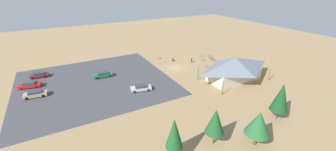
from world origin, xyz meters
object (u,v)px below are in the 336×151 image
object	(u,v)px
bicycle_green_edge_south	(203,60)
bicycle_blue_lone_east	(211,58)
bicycle_purple_by_bin	(219,66)
bicycle_black_yard_right	(213,60)
bicycle_teal_edge_north	(211,56)
bicycle_silver_near_sign	(203,56)
car_maroon_by_curb	(39,75)
bicycle_white_yard_left	(206,66)
bicycle_red_trailside	(228,65)
bicycle_orange_yard_front	(220,63)
car_red_end_stall	(30,85)
car_tan_aisle_side	(35,94)
bike_pavilion	(234,67)
trash_bin	(173,60)
lot_sign	(160,60)
pine_west	(174,133)
bicycle_yellow_lone_west	(234,67)
pine_east	(281,97)
car_silver_near_entry	(141,88)
visitor_by_pavilion	(192,60)
car_green_mid_lot	(103,75)
pine_center	(215,121)
pine_far_west	(259,123)

from	to	relation	value
bicycle_green_edge_south	bicycle_blue_lone_east	size ratio (longest dim) A/B	1.02
bicycle_purple_by_bin	bicycle_black_yard_right	size ratio (longest dim) A/B	1.00
bicycle_green_edge_south	bicycle_blue_lone_east	xyz separation A→B (m)	(-3.26, -0.08, -0.04)
bicycle_teal_edge_north	bicycle_silver_near_sign	bearing A→B (deg)	-42.73
car_maroon_by_curb	bicycle_purple_by_bin	bearing A→B (deg)	160.17
bicycle_white_yard_left	bicycle_red_trailside	distance (m)	6.73
bicycle_blue_lone_east	bicycle_orange_yard_front	xyz separation A→B (m)	(0.29, 4.58, 0.01)
bicycle_orange_yard_front	car_maroon_by_curb	distance (m)	49.90
bicycle_black_yard_right	bicycle_silver_near_sign	bearing A→B (deg)	-89.09
bicycle_green_edge_south	car_red_end_stall	xyz separation A→B (m)	(46.67, -4.69, 0.36)
car_tan_aisle_side	bicycle_orange_yard_front	bearing A→B (deg)	175.80
bike_pavilion	trash_bin	bearing A→B (deg)	-71.12
lot_sign	pine_west	world-z (taller)	pine_west
bicycle_yellow_lone_west	bicycle_blue_lone_east	bearing A→B (deg)	-82.48
pine_east	car_silver_near_entry	world-z (taller)	pine_east
bicycle_black_yard_right	visitor_by_pavilion	distance (m)	6.92
bicycle_orange_yard_front	bicycle_red_trailside	xyz separation A→B (m)	(-0.80, 2.81, 0.00)
bike_pavilion	bicycle_white_yard_left	bearing A→B (deg)	-85.49
bicycle_red_trailside	car_green_mid_lot	world-z (taller)	car_green_mid_lot
pine_center	bicycle_purple_by_bin	size ratio (longest dim) A/B	4.11
pine_west	bicycle_orange_yard_front	size ratio (longest dim) A/B	4.26
bicycle_orange_yard_front	bicycle_black_yard_right	world-z (taller)	bicycle_black_yard_right
bicycle_purple_by_bin	lot_sign	bearing A→B (deg)	-36.00
bicycle_yellow_lone_west	bicycle_red_trailside	distance (m)	1.78
trash_bin	bicycle_silver_near_sign	distance (m)	10.95
bicycle_red_trailside	visitor_by_pavilion	world-z (taller)	visitor_by_pavilion
bicycle_green_edge_south	bicycle_blue_lone_east	distance (m)	3.27
trash_bin	pine_far_west	size ratio (longest dim) A/B	0.15
lot_sign	bicycle_silver_near_sign	bearing A→B (deg)	178.55
pine_far_west	pine_west	world-z (taller)	pine_west
pine_center	car_tan_aisle_side	xyz separation A→B (m)	(24.37, -29.61, -3.33)
car_green_mid_lot	car_tan_aisle_side	size ratio (longest dim) A/B	1.00
bicycle_purple_by_bin	bicycle_red_trailside	size ratio (longest dim) A/B	0.92
bike_pavilion	bicycle_red_trailside	distance (m)	9.83
bicycle_teal_edge_north	bicycle_silver_near_sign	world-z (taller)	bicycle_silver_near_sign
bicycle_red_trailside	car_green_mid_lot	size ratio (longest dim) A/B	0.34
bicycle_blue_lone_east	bicycle_teal_edge_north	size ratio (longest dim) A/B	1.01
bicycle_silver_near_sign	car_maroon_by_curb	distance (m)	47.84
bicycle_green_edge_south	car_green_mid_lot	bearing A→B (deg)	-4.71
bicycle_purple_by_bin	bicycle_black_yard_right	xyz separation A→B (m)	(-1.76, -4.65, -0.00)
pine_east	bicycle_blue_lone_east	bearing A→B (deg)	-107.90
pine_east	bicycle_red_trailside	world-z (taller)	pine_east
pine_east	bicycle_silver_near_sign	world-z (taller)	pine_east
pine_west	bicycle_green_edge_south	world-z (taller)	pine_west
bicycle_black_yard_right	bicycle_red_trailside	bearing A→B (deg)	100.70
bicycle_silver_near_sign	car_silver_near_entry	bearing A→B (deg)	24.97
bike_pavilion	bicycle_black_yard_right	size ratio (longest dim) A/B	10.54
bicycle_green_edge_south	bicycle_white_yard_left	size ratio (longest dim) A/B	1.11
pine_west	bicycle_orange_yard_front	world-z (taller)	pine_west
bicycle_black_yard_right	pine_east	bearing A→B (deg)	72.07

